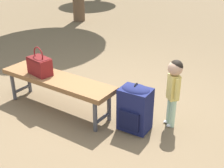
% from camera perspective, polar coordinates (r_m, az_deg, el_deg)
% --- Properties ---
extents(ground_plane, '(40.00, 40.00, 0.00)m').
position_cam_1_polar(ground_plane, '(3.80, -1.44, -5.85)').
color(ground_plane, brown).
rests_on(ground_plane, ground).
extents(park_bench, '(1.64, 0.62, 0.45)m').
position_cam_1_polar(park_bench, '(3.81, -10.52, 0.43)').
color(park_bench, brown).
rests_on(park_bench, ground).
extents(handbag, '(0.36, 0.27, 0.37)m').
position_cam_1_polar(handbag, '(3.88, -13.71, 3.54)').
color(handbag, maroon).
rests_on(handbag, park_bench).
extents(child_standing, '(0.18, 0.18, 0.82)m').
position_cam_1_polar(child_standing, '(3.41, 11.78, 0.11)').
color(child_standing, '#B2D8B2').
rests_on(child_standing, ground).
extents(backpack_large, '(0.37, 0.33, 0.59)m').
position_cam_1_polar(backpack_large, '(3.40, 4.44, -4.32)').
color(backpack_large, '#191E4C').
rests_on(backpack_large, ground).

